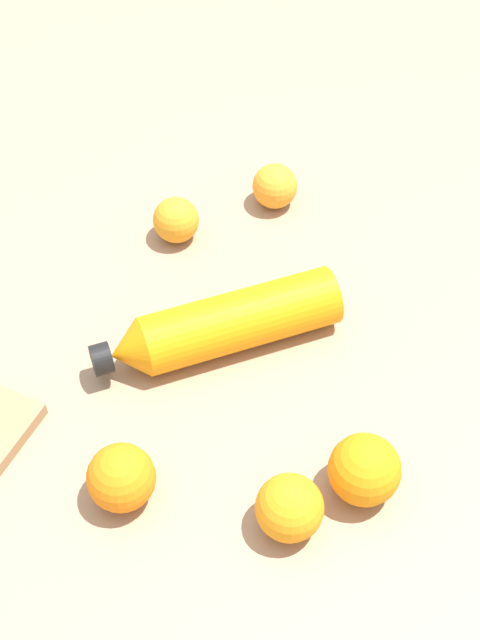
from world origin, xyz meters
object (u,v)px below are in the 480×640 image
Objects in this scene: orange_3 at (290,508)px; water_bottle at (222,325)px; orange_0 at (275,186)px; orange_1 at (121,478)px; orange_2 at (176,220)px; orange_4 at (364,470)px.

water_bottle is at bearing -119.33° from orange_3.
water_bottle is at bearing 28.79° from orange_0.
orange_1 reaches higher than orange_2.
orange_1 is 0.26m from orange_4.
orange_3 is 0.09m from orange_4.
orange_0 is 0.48m from orange_4.
orange_2 is (-0.32, -0.26, -0.01)m from orange_1.
orange_3 is at bearing -17.81° from orange_4.
orange_2 is 0.46m from orange_4.
orange_2 is at bearing -91.42° from water_bottle.
water_bottle is 4.04× the size of orange_1.
orange_1 is at bearing -44.04° from orange_4.
orange_2 is (-0.09, -0.18, -0.01)m from water_bottle.
orange_0 and orange_2 have the same top height.
orange_4 is at bearing 162.19° from orange_3.
orange_0 is at bearing -135.64° from orange_3.
orange_4 is at bearing 54.33° from orange_0.
orange_3 reaches higher than orange_0.
water_bottle reaches higher than orange_2.
orange_2 is 0.47m from orange_3.
orange_0 is 0.52m from orange_3.
orange_1 is 1.03× the size of orange_3.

